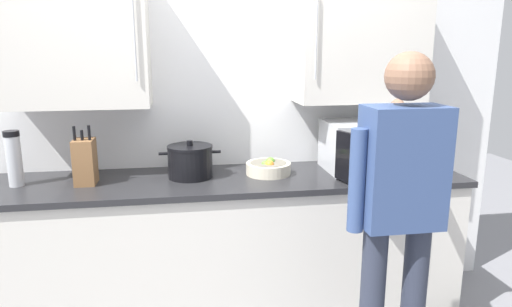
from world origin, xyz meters
name	(u,v)px	position (x,y,z in m)	size (l,w,h in m)	color
back_wall_tiled	(223,73)	(0.00, 1.01, 1.50)	(3.78, 0.44, 2.86)	white
counter_unit	(231,249)	(0.00, 0.70, 0.45)	(2.78, 0.64, 0.91)	beige
microwave_oven	(366,146)	(0.85, 0.74, 1.06)	(0.56, 0.76, 0.30)	#B7BABF
thermos_flask	(14,158)	(-1.18, 0.72, 1.07)	(0.08, 0.08, 0.31)	#B7BABF
stock_pot	(190,161)	(-0.23, 0.75, 1.01)	(0.36, 0.26, 0.22)	black
knife_block	(85,161)	(-0.80, 0.70, 1.04)	(0.11, 0.15, 0.33)	brown
fruit_bowl	(268,168)	(0.24, 0.74, 0.95)	(0.27, 0.27, 0.10)	beige
person_figure	(399,206)	(0.65, -0.12, 0.99)	(0.49, 0.65, 1.64)	#282D3D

